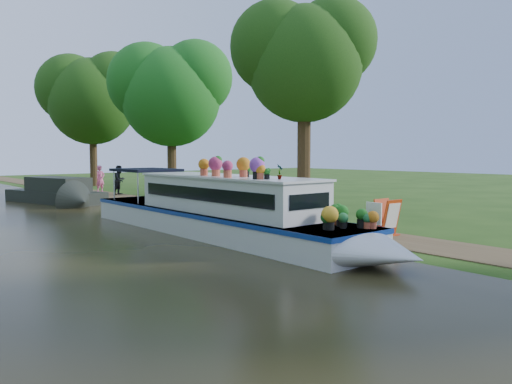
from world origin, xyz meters
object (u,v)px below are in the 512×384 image
(second_boat, at_px, (58,193))
(pedestrian_pink, at_px, (100,179))
(plant_boat, at_px, (227,210))
(sandwich_board, at_px, (388,219))
(pedestrian_dark, at_px, (120,180))

(second_boat, bearing_deg, pedestrian_pink, 34.48)
(pedestrian_pink, bearing_deg, plant_boat, -117.88)
(second_boat, distance_m, sandwich_board, 17.30)
(sandwich_board, height_order, pedestrian_pink, pedestrian_pink)
(sandwich_board, height_order, pedestrian_dark, pedestrian_dark)
(sandwich_board, distance_m, pedestrian_pink, 21.84)
(pedestrian_dark, bearing_deg, plant_boat, -131.53)
(plant_boat, bearing_deg, second_boat, 92.09)
(pedestrian_pink, height_order, pedestrian_dark, pedestrian_dark)
(sandwich_board, relative_size, pedestrian_pink, 0.64)
(plant_boat, distance_m, pedestrian_dark, 17.06)
(second_boat, bearing_deg, plant_boat, -102.82)
(second_boat, height_order, sandwich_board, second_boat)
(plant_boat, height_order, pedestrian_pink, plant_boat)
(sandwich_board, xyz_separation_m, pedestrian_pink, (-0.06, 21.84, 0.36))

